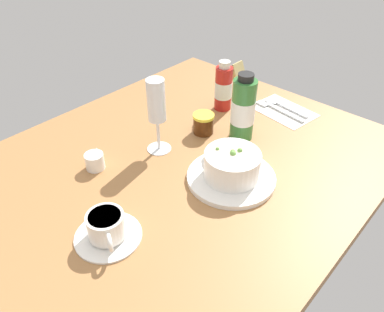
# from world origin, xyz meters

# --- Properties ---
(ground_plane) EXTENTS (1.10, 0.84, 0.03)m
(ground_plane) POSITION_xyz_m (0.00, 0.00, -0.01)
(ground_plane) COLOR #9E6B3D
(porridge_bowl) EXTENTS (0.21, 0.21, 0.08)m
(porridge_bowl) POSITION_xyz_m (0.07, -0.13, 0.04)
(porridge_bowl) COLOR white
(porridge_bowl) RESTS_ON ground_plane
(cutlery_setting) EXTENTS (0.15, 0.19, 0.01)m
(cutlery_setting) POSITION_xyz_m (0.43, -0.05, 0.00)
(cutlery_setting) COLOR white
(cutlery_setting) RESTS_ON ground_plane
(coffee_cup) EXTENTS (0.13, 0.13, 0.06)m
(coffee_cup) POSITION_xyz_m (-0.23, -0.06, 0.03)
(coffee_cup) COLOR white
(coffee_cup) RESTS_ON ground_plane
(creamer_jug) EXTENTS (0.05, 0.05, 0.05)m
(creamer_jug) POSITION_xyz_m (-0.11, 0.14, 0.02)
(creamer_jug) COLOR white
(creamer_jug) RESTS_ON ground_plane
(wine_glass) EXTENTS (0.06, 0.06, 0.20)m
(wine_glass) POSITION_xyz_m (0.04, 0.08, 0.13)
(wine_glass) COLOR white
(wine_glass) RESTS_ON ground_plane
(jam_jar) EXTENTS (0.06, 0.06, 0.06)m
(jam_jar) POSITION_xyz_m (0.18, 0.05, 0.03)
(jam_jar) COLOR #4B250D
(jam_jar) RESTS_ON ground_plane
(sauce_bottle_green) EXTENTS (0.06, 0.06, 0.18)m
(sauce_bottle_green) POSITION_xyz_m (0.23, -0.04, 0.09)
(sauce_bottle_green) COLOR #337233
(sauce_bottle_green) RESTS_ON ground_plane
(sauce_bottle_red) EXTENTS (0.05, 0.05, 0.15)m
(sauce_bottle_red) POSITION_xyz_m (0.32, 0.09, 0.07)
(sauce_bottle_red) COLOR #B21E19
(sauce_bottle_red) RESTS_ON ground_plane
(menu_card) EXTENTS (0.05, 0.08, 0.09)m
(menu_card) POSITION_xyz_m (0.45, 0.14, 0.05)
(menu_card) COLOR tan
(menu_card) RESTS_ON ground_plane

